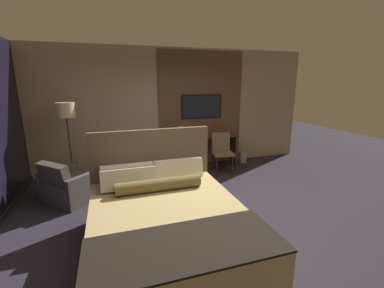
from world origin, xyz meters
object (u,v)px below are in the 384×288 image
at_px(desk, 204,146).
at_px(armchair_by_window, 72,186).
at_px(tv, 202,106).
at_px(floor_lamp, 66,117).
at_px(vase_tall, 181,132).
at_px(bed, 166,224).
at_px(desk_chair, 222,149).
at_px(waste_bin, 243,157).

distance_m(desk, armchair_by_window, 3.07).
xyz_separation_m(desk, tv, (0.00, 0.19, 0.94)).
height_order(desk, floor_lamp, floor_lamp).
relative_size(tv, floor_lamp, 0.61).
bearing_deg(vase_tall, armchair_by_window, -156.20).
relative_size(tv, vase_tall, 3.99).
height_order(bed, armchair_by_window, bed).
bearing_deg(bed, floor_lamp, 117.24).
bearing_deg(desk, armchair_by_window, -160.48).
relative_size(tv, desk_chair, 1.12).
xyz_separation_m(bed, floor_lamp, (-1.33, 2.59, 1.03)).
xyz_separation_m(tv, floor_lamp, (-2.93, -0.55, -0.05)).
bearing_deg(bed, desk, 61.59).
bearing_deg(bed, waste_bin, 47.56).
relative_size(desk, waste_bin, 5.78).
distance_m(desk_chair, armchair_by_window, 3.16).
bearing_deg(tv, waste_bin, -12.39).
distance_m(tv, floor_lamp, 2.98).
xyz_separation_m(desk_chair, waste_bin, (0.84, 0.50, -0.41)).
relative_size(desk, floor_lamp, 0.97).
xyz_separation_m(armchair_by_window, floor_lamp, (-0.05, 0.65, 1.15)).
bearing_deg(desk, bed, -118.41).
bearing_deg(waste_bin, floor_lamp, -175.40).
height_order(tv, armchair_by_window, tv).
xyz_separation_m(bed, desk, (1.60, 2.96, 0.15)).
height_order(floor_lamp, vase_tall, floor_lamp).
xyz_separation_m(desk_chair, armchair_by_window, (-3.11, -0.47, -0.30)).
distance_m(floor_lamp, vase_tall, 2.42).
bearing_deg(desk_chair, waste_bin, 39.10).
distance_m(desk, desk_chair, 0.60).
xyz_separation_m(desk, waste_bin, (1.06, -0.05, -0.37)).
bearing_deg(desk, vase_tall, -178.84).
distance_m(vase_tall, waste_bin, 1.82).
height_order(desk_chair, floor_lamp, floor_lamp).
bearing_deg(desk_chair, floor_lamp, -175.29).
distance_m(desk, floor_lamp, 3.08).
height_order(armchair_by_window, vase_tall, vase_tall).
height_order(bed, waste_bin, bed).
relative_size(floor_lamp, waste_bin, 5.95).
xyz_separation_m(floor_lamp, waste_bin, (3.99, 0.32, -1.26)).
bearing_deg(armchair_by_window, desk, -115.06).
relative_size(desk, tv, 1.59).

